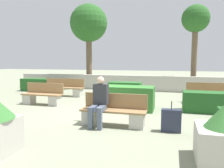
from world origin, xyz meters
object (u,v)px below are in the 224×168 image
Objects in this scene: tree_leftmost at (89,24)px; tree_center_left at (195,22)px; bench_front at (114,114)px; bench_left_side at (214,96)px; bench_back at (42,97)px; bench_right_side at (63,89)px; person_seated_man at (99,99)px; planter_corner_right at (224,138)px; suitcase at (171,121)px.

tree_center_left is (6.26, 0.55, -0.06)m from tree_leftmost.
tree_center_left is at bearing 71.91° from bench_front.
bench_left_side and bench_back have the same top height.
tree_leftmost is (-0.24, 5.55, 3.63)m from bench_back.
bench_right_side is 4.99m from tree_leftmost.
bench_left_side is at bearing -3.17° from bench_right_side.
person_seated_man is (3.29, -4.15, 0.38)m from bench_right_side.
planter_corner_right is at bearing -37.61° from bench_back.
bench_front is 3.90m from bench_back.
bench_left_side is 1.03× the size of bench_right_side.
planter_corner_right is 0.20× the size of tree_leftmost.
bench_left_side is 4.26m from suitcase.
suitcase is at bearing -0.20° from person_seated_man.
planter_corner_right is (2.68, -1.46, -0.26)m from person_seated_man.
bench_right_side is 2.01× the size of planter_corner_right.
bench_back is (-3.41, 1.90, -0.01)m from bench_front.
bench_left_side is at bearing 51.08° from bench_front.
person_seated_man is 9.23m from tree_center_left.
bench_left_side is 1.63× the size of person_seated_man.
planter_corner_right is (-0.74, -5.40, 0.12)m from bench_left_side.
tree_leftmost reaches higher than bench_back.
planter_corner_right reaches higher than bench_right_side.
bench_back is (-6.48, -1.90, -0.02)m from bench_left_side.
suitcase is at bearing 120.53° from planter_corner_right.
bench_left_side is 2.07× the size of planter_corner_right.
person_seated_man reaches higher than bench_back.
bench_right_side is at bearing 132.22° from bench_front.
bench_right_side is at bearing 89.98° from bench_back.
bench_back is at bearing 146.35° from person_seated_man.
tree_leftmost is 6.29m from tree_center_left.
person_seated_man is 1.73× the size of suitcase.
bench_left_side is 1.31× the size of bench_back.
tree_leftmost is at bearing 123.47° from planter_corner_right.
bench_back reaches higher than suitcase.
bench_left_side is 0.43× the size of tree_center_left.
planter_corner_right is 0.21× the size of tree_center_left.
bench_left_side is at bearing 10.09° from bench_back.
tree_leftmost reaches higher than bench_right_side.
bench_back is 5.30m from suitcase.
bench_back is 6.64m from tree_leftmost.
bench_front is at bearing -108.09° from tree_center_left.
bench_back is at bearing -134.61° from tree_center_left.
bench_back is 0.33× the size of tree_center_left.
person_seated_man is at bearing -158.08° from bench_front.
bench_right_side and bench_back have the same top height.
tree_leftmost is 1.07× the size of tree_center_left.
tree_leftmost is at bearing 113.51° from person_seated_man.
bench_left_side is 5.52m from tree_center_left.
suitcase is at bearing -97.95° from tree_center_left.
bench_left_side reaches higher than suitcase.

